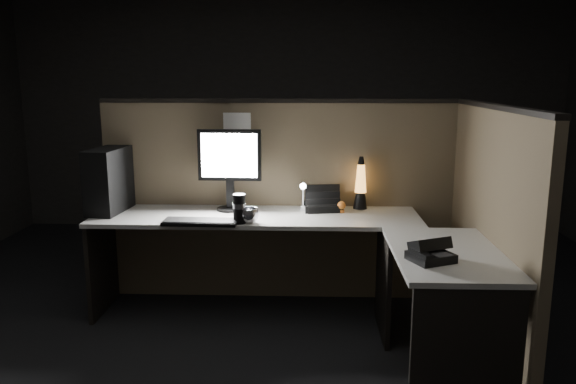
{
  "coord_description": "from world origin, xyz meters",
  "views": [
    {
      "loc": [
        0.22,
        -3.24,
        1.69
      ],
      "look_at": [
        0.08,
        0.35,
        0.95
      ],
      "focal_mm": 35.0,
      "sensor_mm": 36.0,
      "label": 1
    }
  ],
  "objects_px": {
    "pc_tower": "(109,180)",
    "monitor": "(230,162)",
    "lava_lamp": "(361,187)",
    "desk_phone": "(430,252)",
    "keyboard": "(200,222)"
  },
  "relations": [
    {
      "from": "monitor",
      "to": "lava_lamp",
      "type": "relative_size",
      "value": 1.52
    },
    {
      "from": "keyboard",
      "to": "desk_phone",
      "type": "relative_size",
      "value": 1.84
    },
    {
      "from": "lava_lamp",
      "to": "desk_phone",
      "type": "bearing_deg",
      "value": -77.55
    },
    {
      "from": "keyboard",
      "to": "lava_lamp",
      "type": "relative_size",
      "value": 1.27
    },
    {
      "from": "monitor",
      "to": "keyboard",
      "type": "relative_size",
      "value": 1.2
    },
    {
      "from": "keyboard",
      "to": "desk_phone",
      "type": "bearing_deg",
      "value": -25.53
    },
    {
      "from": "pc_tower",
      "to": "keyboard",
      "type": "xyz_separation_m",
      "value": [
        0.72,
        -0.33,
        -0.22
      ]
    },
    {
      "from": "pc_tower",
      "to": "monitor",
      "type": "xyz_separation_m",
      "value": [
        0.86,
        0.08,
        0.13
      ]
    },
    {
      "from": "pc_tower",
      "to": "keyboard",
      "type": "distance_m",
      "value": 0.82
    },
    {
      "from": "keyboard",
      "to": "desk_phone",
      "type": "distance_m",
      "value": 1.54
    },
    {
      "from": "pc_tower",
      "to": "keyboard",
      "type": "bearing_deg",
      "value": -19.29
    },
    {
      "from": "lava_lamp",
      "to": "desk_phone",
      "type": "height_order",
      "value": "lava_lamp"
    },
    {
      "from": "monitor",
      "to": "desk_phone",
      "type": "relative_size",
      "value": 2.2
    },
    {
      "from": "lava_lamp",
      "to": "pc_tower",
      "type": "bearing_deg",
      "value": -175.06
    },
    {
      "from": "keyboard",
      "to": "lava_lamp",
      "type": "bearing_deg",
      "value": 25.61
    }
  ]
}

